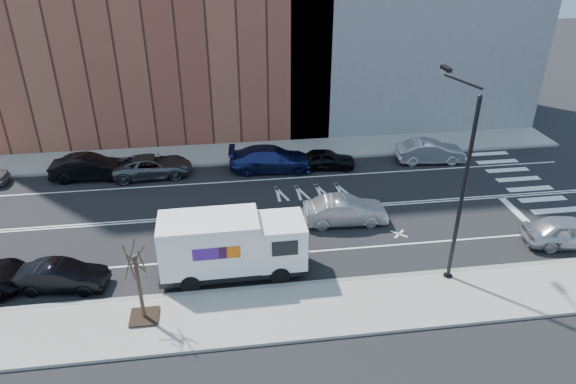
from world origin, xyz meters
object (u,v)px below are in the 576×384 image
object	(u,v)px
fedex_van	(231,245)
near_parked_front	(570,232)
far_parked_b	(89,167)
driving_sedan	(345,211)

from	to	relation	value
fedex_van	near_parked_front	size ratio (longest dim) A/B	1.50
far_parked_b	driving_sedan	distance (m)	17.19
far_parked_b	near_parked_front	bearing A→B (deg)	-112.42
near_parked_front	far_parked_b	bearing A→B (deg)	73.72
far_parked_b	near_parked_front	world-z (taller)	far_parked_b
driving_sedan	far_parked_b	bearing A→B (deg)	65.18
driving_sedan	near_parked_front	xyz separation A→B (m)	(11.05, -3.77, 0.02)
fedex_van	far_parked_b	xyz separation A→B (m)	(-8.87, 11.68, -0.85)
far_parked_b	fedex_van	bearing A→B (deg)	-141.52
driving_sedan	near_parked_front	bearing A→B (deg)	-106.69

